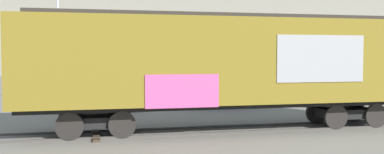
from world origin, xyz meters
The scene contains 8 objects.
ground_plane centered at (0.00, 0.00, 0.00)m, with size 260.00×260.00×0.00m, color slate.
track centered at (0.31, -0.01, 0.04)m, with size 60.01×2.84×0.08m.
freight_car centered at (-0.90, 0.00, 2.50)m, with size 15.14×2.94×4.32m.
flagpole centered at (-7.43, 10.19, 5.20)m, with size 0.40×1.70×7.84m.
hillside centered at (0.00, 67.21, 6.95)m, with size 136.37×37.48×18.33m.
parked_car_white centered at (-5.33, 6.82, 0.84)m, with size 4.19×2.25×1.70m.
parked_car_blue centered at (0.94, 6.94, 0.91)m, with size 4.35×1.87×1.79m.
parked_car_green centered at (7.08, 6.65, 0.83)m, with size 4.54×1.99×1.66m.
Camera 1 is at (-6.01, -15.41, 2.78)m, focal length 41.21 mm.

